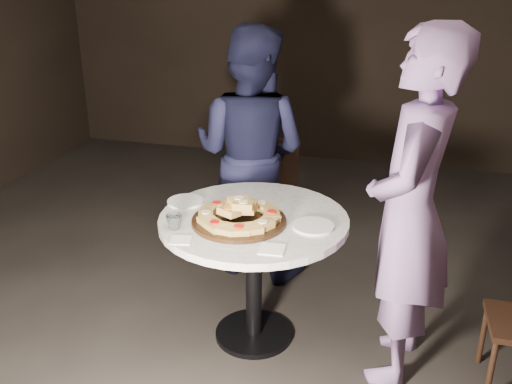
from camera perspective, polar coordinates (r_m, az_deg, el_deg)
floor at (r=3.53m, az=-1.81°, el=-14.73°), size 7.00×7.00×0.00m
table at (r=3.23m, az=-0.23°, el=-4.88°), size 1.25×1.25×0.79m
serving_board at (r=3.10m, az=-1.71°, el=-2.90°), size 0.68×0.68×0.02m
focaccia_pile at (r=3.08m, az=-1.72°, el=-2.15°), size 0.46×0.46×0.12m
plate_left at (r=3.38m, az=-7.07°, el=-0.93°), size 0.25×0.25×0.01m
plate_right at (r=3.06m, az=5.75°, el=-3.41°), size 0.27×0.27×0.01m
water_glass at (r=3.05m, az=-8.18°, el=-2.99°), size 0.11×0.11×0.08m
napkin_near at (r=2.94m, az=-7.49°, el=-4.78°), size 0.12×0.12×0.01m
napkin_far at (r=2.82m, az=1.61°, el=-5.74°), size 0.13×0.13×0.01m
chair_far at (r=4.53m, az=1.46°, el=1.30°), size 0.52×0.53×0.86m
diner_navy at (r=3.95m, az=-0.59°, el=3.91°), size 0.95×0.80×1.75m
diner_teal at (r=2.96m, az=15.16°, el=-2.11°), size 0.53×0.74×1.88m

